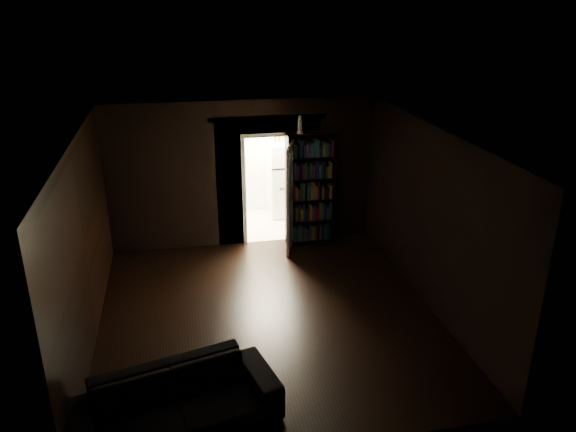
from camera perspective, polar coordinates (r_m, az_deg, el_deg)
name	(u,v)px	position (r m, az deg, el deg)	size (l,w,h in m)	color
ground	(268,316)	(8.68, -2.01, -10.10)	(5.50, 5.50, 0.00)	black
room_walls	(255,189)	(8.92, -3.38, 2.75)	(5.02, 5.61, 2.84)	black
kitchen_alcove	(260,166)	(11.77, -2.87, 5.10)	(2.20, 1.80, 2.60)	beige
sofa	(175,395)	(6.64, -11.39, -17.39)	(2.28, 0.99, 0.88)	black
bookshelf	(310,189)	(10.71, 2.21, 2.78)	(0.90, 0.32, 2.20)	black
refrigerator	(286,178)	(12.21, -0.22, 3.85)	(0.74, 0.68, 1.65)	white
door	(290,198)	(10.44, 0.25, 1.85)	(0.85, 0.05, 2.05)	white
figurine	(300,124)	(10.26, 1.23, 9.29)	(0.11, 0.11, 0.33)	silver
bottles	(287,135)	(11.95, -0.08, 8.23)	(0.65, 0.08, 0.26)	black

